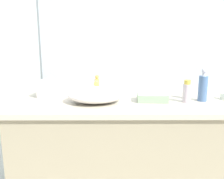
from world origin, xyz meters
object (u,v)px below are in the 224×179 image
(tissue_box, at_px, (50,87))
(folded_hand_towel, at_px, (152,97))
(soap_dispenser, at_px, (203,87))
(lotion_bottle, at_px, (187,92))
(sink_basin, at_px, (95,95))

(tissue_box, xyz_separation_m, folded_hand_towel, (0.68, -0.12, -0.04))
(soap_dispenser, height_order, folded_hand_towel, soap_dispenser)
(soap_dispenser, distance_m, lotion_bottle, 0.12)
(soap_dispenser, bearing_deg, lotion_bottle, -165.00)
(soap_dispenser, bearing_deg, sink_basin, -178.05)
(sink_basin, distance_m, folded_hand_towel, 0.36)
(lotion_bottle, bearing_deg, folded_hand_towel, 172.59)
(sink_basin, distance_m, soap_dispenser, 0.69)
(tissue_box, distance_m, folded_hand_towel, 0.69)
(sink_basin, bearing_deg, folded_hand_towel, 3.33)
(soap_dispenser, relative_size, folded_hand_towel, 1.12)
(sink_basin, distance_m, lotion_bottle, 0.57)
(soap_dispenser, bearing_deg, folded_hand_towel, -179.61)
(sink_basin, xyz_separation_m, tissue_box, (-0.32, 0.14, 0.02))
(lotion_bottle, bearing_deg, tissue_box, 170.57)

